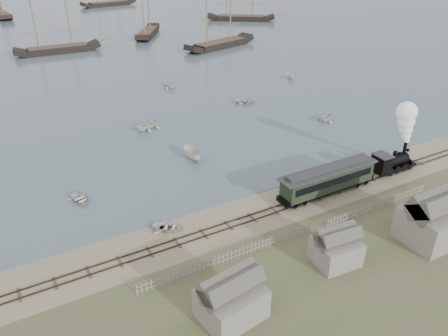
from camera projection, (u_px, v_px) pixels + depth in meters
ground at (250, 207)px, 50.24m from camera, size 600.00×600.00×0.00m
harbor_water at (32, 8)px, 180.73m from camera, size 600.00×336.00×0.06m
rail_track at (260, 215)px, 48.68m from camera, size 120.00×1.80×0.16m
picket_fence_west at (232, 260)px, 42.09m from camera, size 19.00×0.10×1.20m
picket_fence_east at (378, 209)px, 49.82m from camera, size 15.00×0.10×1.20m
shed_left at (231, 316)px, 35.98m from camera, size 5.00×4.00×4.10m
shed_mid at (334, 262)px, 41.88m from camera, size 4.00×3.50×3.60m
shed_right at (429, 239)px, 45.04m from camera, size 6.00×5.00×5.10m
locomotive at (403, 142)px, 55.99m from camera, size 7.23×2.70×9.01m
passenger_coach at (328, 179)px, 51.81m from camera, size 13.30×2.57×3.23m
beached_dinghy at (168, 227)px, 46.23m from camera, size 4.09×4.30×0.73m
rowboat_0 at (80, 198)px, 51.04m from camera, size 3.80×3.11×0.69m
rowboat_1 at (151, 123)px, 69.74m from camera, size 4.08×4.19×1.68m
rowboat_2 at (192, 154)px, 60.21m from camera, size 4.04×1.67×1.53m
rowboat_3 at (246, 101)px, 80.25m from camera, size 4.05×4.55×0.78m
rowboat_4 at (326, 117)px, 72.23m from camera, size 3.55×3.85×1.70m
rowboat_5 at (290, 76)px, 93.50m from camera, size 3.40×1.96×1.24m
rowboat_7 at (170, 84)px, 87.49m from camera, size 4.26×4.13×1.72m
rowboat_8 at (144, 125)px, 68.85m from camera, size 3.67×4.02×1.81m
schooner_2 at (51, 13)px, 108.84m from camera, size 21.45×5.43×20.00m
schooner_3 at (145, 1)px, 127.05m from camera, size 13.90×18.67×20.00m
schooner_4 at (220, 9)px, 114.05m from camera, size 22.92×10.83×20.00m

